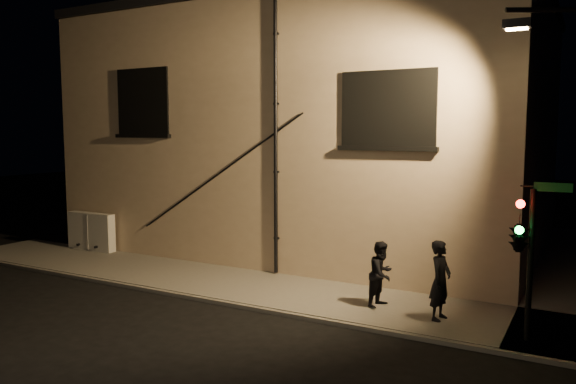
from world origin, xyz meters
The scene contains 7 objects.
ground centered at (0.00, 0.00, 0.00)m, with size 90.00×90.00×0.00m, color black.
sidewalk centered at (1.22, 4.39, 0.06)m, with size 21.00×16.00×0.12m.
building centered at (-3.00, 8.99, 4.40)m, with size 16.20×12.23×8.80m.
utility_cabinet centered at (-9.39, 2.70, 0.79)m, with size 2.05×0.35×1.35m, color silver.
pedestrian_a centered at (3.54, 1.13, 1.03)m, with size 0.66×0.44×1.82m, color black.
pedestrian_b centered at (2.04, 1.45, 0.92)m, with size 0.78×0.61×1.61m, color black.
traffic_signal centered at (5.23, 0.59, 2.31)m, with size 1.22×1.92×3.27m.
Camera 1 is at (6.49, -11.41, 4.38)m, focal length 35.00 mm.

